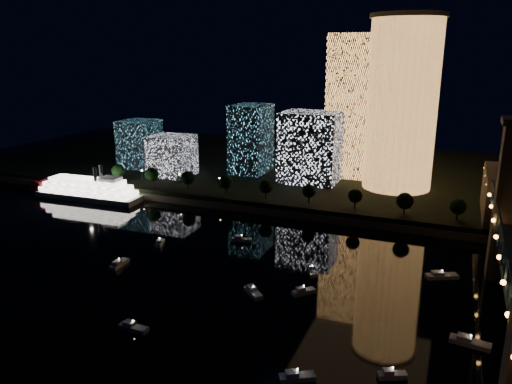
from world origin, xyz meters
TOP-DOWN VIEW (x-y plane):
  - ground at (0.00, 0.00)m, footprint 520.00×520.00m
  - far_bank at (0.00, 160.00)m, footprint 420.00×160.00m
  - seawall at (0.00, 82.00)m, footprint 420.00×6.00m
  - tower_cylindrical at (21.50, 129.64)m, footprint 34.00×34.00m
  - tower_rectangular at (-5.47, 147.10)m, footprint 22.72×22.72m
  - midrise_blocks at (-58.09, 124.88)m, footprint 122.71×44.75m
  - riverboat at (-117.29, 70.24)m, footprint 58.06×14.39m
  - motorboats at (6.15, 13.36)m, footprint 114.00×75.54m
  - esplanade_trees at (-32.68, 88.00)m, footprint 166.46×6.88m
  - street_lamps at (-34.00, 94.00)m, footprint 132.70×0.70m

SIDE VIEW (x-z plane):
  - ground at x=0.00m, z-range 0.00..0.00m
  - motorboats at x=6.15m, z-range -0.58..2.20m
  - seawall at x=0.00m, z-range 0.00..3.00m
  - far_bank at x=0.00m, z-range 0.00..5.00m
  - riverboat at x=-117.29m, z-range -4.23..13.13m
  - street_lamps at x=-34.00m, z-range 6.20..11.85m
  - esplanade_trees at x=-32.68m, z-range 6.00..14.95m
  - midrise_blocks at x=-58.09m, z-range 2.70..39.00m
  - tower_rectangular at x=-5.47m, z-range 5.00..77.28m
  - tower_cylindrical at x=21.50m, z-range 5.13..85.06m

